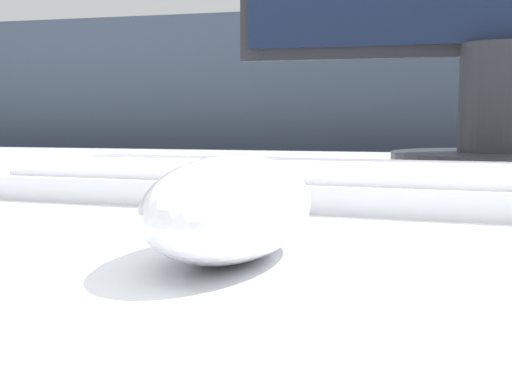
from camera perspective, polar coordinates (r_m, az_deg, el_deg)
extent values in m
cube|color=#333D4C|center=(1.31, 8.21, -7.97)|extent=(5.00, 0.03, 1.01)
ellipsoid|color=white|center=(0.28, -2.02, -1.17)|extent=(0.06, 0.12, 0.04)
cube|color=silver|center=(0.48, 2.23, 0.43)|extent=(0.38, 0.17, 0.02)
cube|color=white|center=(0.48, 2.24, 1.85)|extent=(0.35, 0.15, 0.01)
cylinder|color=#28282D|center=(0.75, 18.83, 2.26)|extent=(0.21, 0.21, 0.02)
cylinder|color=#28282D|center=(0.74, 19.00, 7.11)|extent=(0.08, 0.08, 0.11)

